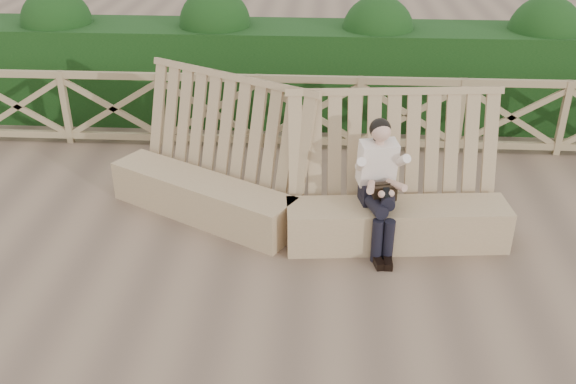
{
  "coord_description": "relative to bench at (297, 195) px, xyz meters",
  "views": [
    {
      "loc": [
        0.23,
        -5.17,
        3.86
      ],
      "look_at": [
        -0.11,
        0.4,
        0.9
      ],
      "focal_mm": 40.0,
      "sensor_mm": 36.0,
      "label": 1
    }
  ],
  "objects": [
    {
      "name": "ground",
      "position": [
        0.06,
        -1.27,
        -0.41
      ],
      "size": [
        60.0,
        60.0,
        0.0
      ],
      "primitive_type": "plane",
      "color": "brown",
      "rests_on": "ground"
    },
    {
      "name": "bench",
      "position": [
        0.0,
        0.0,
        0.0
      ],
      "size": [
        4.64,
        1.88,
        1.62
      ],
      "rotation": [
        0.0,
        0.0,
        -0.22
      ],
      "color": "#9C8059",
      "rests_on": "ground"
    },
    {
      "name": "woman",
      "position": [
        0.88,
        -0.32,
        0.37
      ],
      "size": [
        0.47,
        0.88,
        1.44
      ],
      "rotation": [
        0.0,
        0.0,
        0.23
      ],
      "color": "black",
      "rests_on": "ground"
    },
    {
      "name": "guardrail",
      "position": [
        0.06,
        2.23,
        0.14
      ],
      "size": [
        10.1,
        0.09,
        1.1
      ],
      "color": "#9B805A",
      "rests_on": "ground"
    },
    {
      "name": "hedge",
      "position": [
        0.06,
        3.43,
        0.34
      ],
      "size": [
        12.0,
        1.2,
        1.5
      ],
      "primitive_type": "cube",
      "color": "black",
      "rests_on": "ground"
    }
  ]
}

